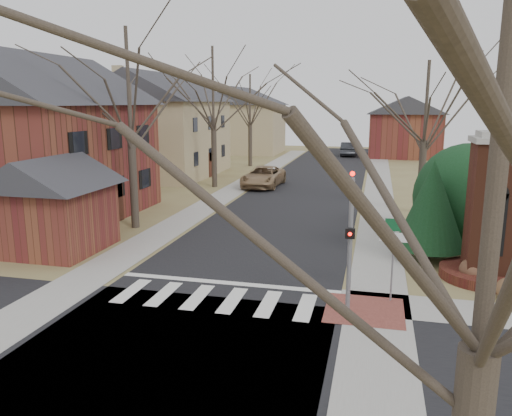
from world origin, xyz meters
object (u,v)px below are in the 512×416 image
(traffic_signal_pole, at_px, (350,232))
(sign_post, at_px, (393,243))
(distant_car, at_px, (349,149))
(pickup_truck, at_px, (263,177))
(brick_gate_monument, at_px, (490,221))

(traffic_signal_pole, bearing_deg, sign_post, 47.57)
(traffic_signal_pole, relative_size, distant_car, 0.90)
(pickup_truck, height_order, distant_car, distant_car)
(brick_gate_monument, bearing_deg, pickup_truck, 124.65)
(distant_car, bearing_deg, pickup_truck, 77.53)
(traffic_signal_pole, xyz_separation_m, pickup_truck, (-7.70, 22.36, -1.82))
(brick_gate_monument, relative_size, distant_car, 1.30)
(sign_post, height_order, pickup_truck, sign_post)
(traffic_signal_pole, height_order, brick_gate_monument, brick_gate_monument)
(traffic_signal_pole, bearing_deg, distant_car, 93.31)
(sign_post, height_order, brick_gate_monument, brick_gate_monument)
(pickup_truck, distance_m, distant_car, 24.88)
(sign_post, xyz_separation_m, pickup_truck, (-8.99, 20.95, -1.18))
(traffic_signal_pole, relative_size, brick_gate_monument, 0.69)
(brick_gate_monument, xyz_separation_m, pickup_truck, (-12.40, 17.94, -1.40))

